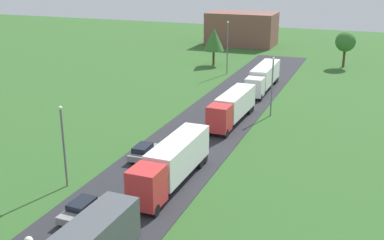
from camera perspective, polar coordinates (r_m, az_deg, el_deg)
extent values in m
cube|color=#2B2B30|center=(38.79, -9.33, -11.02)|extent=(10.00, 140.00, 0.06)
cube|color=white|center=(38.43, -9.68, -11.27)|extent=(0.16, 2.40, 0.01)
cube|color=white|center=(44.40, -4.67, -6.79)|extent=(0.16, 2.40, 0.01)
cube|color=white|center=(49.42, -1.67, -4.03)|extent=(0.16, 2.40, 0.01)
cube|color=white|center=(55.53, 1.11, -1.45)|extent=(0.16, 2.40, 0.01)
cube|color=white|center=(61.62, 3.26, 0.56)|extent=(0.16, 2.40, 0.01)
cube|color=white|center=(68.50, 5.19, 2.35)|extent=(0.16, 2.40, 0.01)
cube|color=white|center=(75.22, 6.71, 3.76)|extent=(0.16, 2.40, 0.01)
cube|color=white|center=(81.78, 7.94, 4.90)|extent=(0.16, 2.40, 0.01)
cube|color=white|center=(88.85, 9.05, 5.93)|extent=(0.16, 2.40, 0.01)
cylinder|color=black|center=(34.79, -10.21, -13.78)|extent=(0.37, 1.01, 1.00)
cube|color=red|center=(38.09, -5.41, -7.88)|extent=(2.47, 2.78, 3.09)
cube|color=black|center=(36.80, -6.37, -7.94)|extent=(2.10, 0.12, 1.36)
cube|color=white|center=(43.27, -1.61, -4.16)|extent=(2.60, 9.36, 2.94)
cube|color=black|center=(43.93, -1.59, -6.16)|extent=(0.99, 8.88, 0.24)
cylinder|color=black|center=(37.84, -4.37, -10.68)|extent=(0.36, 1.00, 1.00)
cylinder|color=black|center=(38.71, -7.22, -10.07)|extent=(0.36, 1.00, 1.00)
cylinder|color=black|center=(45.99, 1.00, -5.13)|extent=(0.36, 1.00, 1.00)
cylinder|color=black|center=(46.71, -1.42, -4.75)|extent=(0.36, 1.00, 1.00)
cylinder|color=black|center=(46.96, 1.48, -4.62)|extent=(0.36, 1.00, 1.00)
cylinder|color=black|center=(47.66, -0.90, -4.26)|extent=(0.36, 1.00, 1.00)
cube|color=red|center=(54.17, 3.26, 0.21)|extent=(2.51, 2.50, 2.95)
cube|color=black|center=(52.96, 2.85, 0.40)|extent=(2.10, 0.16, 1.30)
cube|color=white|center=(59.65, 5.22, 2.09)|extent=(2.76, 9.14, 2.75)
cube|color=black|center=(60.11, 5.18, 0.64)|extent=(1.15, 8.64, 0.24)
cylinder|color=black|center=(53.78, 4.07, -1.60)|extent=(0.38, 1.01, 1.00)
cylinder|color=black|center=(54.44, 1.97, -1.32)|extent=(0.38, 1.01, 1.00)
cylinder|color=black|center=(62.35, 6.86, 1.14)|extent=(0.38, 1.01, 1.00)
cylinder|color=black|center=(62.92, 5.02, 1.37)|extent=(0.38, 1.01, 1.00)
cylinder|color=black|center=(63.35, 7.13, 1.41)|extent=(0.38, 1.01, 1.00)
cylinder|color=black|center=(63.91, 5.32, 1.63)|extent=(0.38, 1.01, 1.00)
cube|color=white|center=(68.95, 7.47, 3.93)|extent=(2.46, 2.68, 2.62)
cube|color=black|center=(67.63, 7.24, 4.07)|extent=(2.10, 0.12, 1.15)
cube|color=white|center=(75.47, 8.72, 5.45)|extent=(2.58, 10.57, 2.81)
cube|color=black|center=(75.84, 8.66, 4.26)|extent=(0.98, 10.03, 0.24)
cylinder|color=black|center=(68.44, 8.15, 2.65)|extent=(0.36, 1.00, 1.00)
cylinder|color=black|center=(68.89, 6.45, 2.83)|extent=(0.36, 1.00, 1.00)
cylinder|color=black|center=(78.68, 9.90, 4.64)|extent=(0.36, 1.00, 1.00)
cylinder|color=black|center=(79.08, 8.40, 4.78)|extent=(0.36, 1.00, 1.00)
cylinder|color=black|center=(79.89, 10.07, 4.84)|extent=(0.36, 1.00, 1.00)
cylinder|color=black|center=(80.28, 8.60, 4.98)|extent=(0.36, 1.00, 1.00)
cube|color=gray|center=(38.41, -13.09, -10.50)|extent=(1.84, 4.02, 0.57)
cube|color=black|center=(38.30, -12.98, -9.68)|extent=(1.52, 2.26, 0.49)
cylinder|color=black|center=(37.20, -13.28, -12.04)|extent=(0.24, 0.65, 0.64)
cylinder|color=black|center=(38.04, -15.21, -11.49)|extent=(0.24, 0.65, 0.64)
cylinder|color=black|center=(39.11, -10.97, -10.27)|extent=(0.24, 0.65, 0.64)
cylinder|color=black|center=(39.91, -12.86, -9.79)|extent=(0.24, 0.65, 0.64)
cube|color=gray|center=(48.34, -5.78, -3.86)|extent=(1.84, 4.13, 0.61)
cube|color=black|center=(47.96, -5.90, -3.32)|extent=(1.51, 2.33, 0.52)
cylinder|color=black|center=(49.91, -5.89, -3.50)|extent=(0.24, 0.65, 0.64)
cylinder|color=black|center=(49.33, -4.30, -3.73)|extent=(0.24, 0.65, 0.64)
cylinder|color=black|center=(47.61, -7.29, -4.67)|extent=(0.24, 0.65, 0.64)
cylinder|color=black|center=(47.00, -5.63, -4.92)|extent=(0.24, 0.65, 0.64)
cylinder|color=slate|center=(42.77, -15.00, -3.32)|extent=(0.18, 0.18, 7.10)
sphere|color=silver|center=(41.60, -15.41, 1.38)|extent=(0.36, 0.36, 0.36)
cylinder|color=slate|center=(61.35, 9.48, 3.75)|extent=(0.18, 0.18, 7.32)
sphere|color=silver|center=(60.52, 9.67, 7.22)|extent=(0.36, 0.36, 0.36)
cylinder|color=slate|center=(84.03, 4.23, 8.45)|extent=(0.18, 0.18, 8.91)
sphere|color=silver|center=(83.37, 4.31, 11.54)|extent=(0.36, 0.36, 0.36)
cylinder|color=#513823|center=(94.44, 17.63, 7.04)|extent=(0.47, 0.47, 3.39)
sphere|color=#38702D|center=(93.92, 17.81, 8.88)|extent=(3.72, 3.72, 3.72)
cylinder|color=#513823|center=(91.77, 2.58, 7.39)|extent=(0.42, 0.42, 2.82)
cone|color=#38702D|center=(91.16, 2.61, 9.59)|extent=(3.91, 3.91, 4.30)
cube|color=brown|center=(114.89, 5.94, 10.74)|extent=(15.68, 9.17, 7.54)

